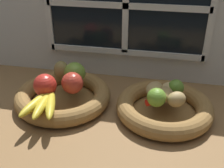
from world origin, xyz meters
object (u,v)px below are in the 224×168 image
at_px(potato_oblong, 154,89).
at_px(banana_bunch_front, 44,103).
at_px(apple_red_right, 72,83).
at_px(potato_small, 177,100).
at_px(fruit_bowl_left, 63,96).
at_px(potato_large, 166,94).
at_px(lime_far, 176,87).
at_px(apple_red_front, 45,85).
at_px(pear_brown, 62,71).
at_px(lime_near, 156,97).
at_px(chili_pepper, 166,98).
at_px(apple_green_back, 75,73).
at_px(potato_back, 172,88).
at_px(fruit_bowl_right, 164,107).

bearing_deg(potato_oblong, banana_bunch_front, -155.92).
xyz_separation_m(apple_red_right, potato_small, (0.36, -0.02, -0.01)).
bearing_deg(fruit_bowl_left, potato_oblong, 5.40).
distance_m(potato_oblong, potato_small, 0.10).
distance_m(potato_large, lime_far, 0.05).
bearing_deg(potato_small, potato_large, 135.00).
relative_size(apple_red_front, potato_small, 1.27).
bearing_deg(pear_brown, potato_oblong, -4.35).
height_order(pear_brown, lime_near, pear_brown).
bearing_deg(potato_large, potato_oblong, 142.13).
xyz_separation_m(apple_red_right, chili_pepper, (0.32, 0.01, -0.03)).
bearing_deg(potato_oblong, fruit_bowl_left, -174.60).
bearing_deg(apple_green_back, potato_oblong, -4.75).
distance_m(potato_back, potato_large, 0.05).
bearing_deg(potato_large, pear_brown, 171.58).
distance_m(fruit_bowl_left, banana_bunch_front, 0.13).
relative_size(apple_red_right, apple_green_back, 0.96).
xyz_separation_m(apple_red_front, banana_bunch_front, (0.02, -0.07, -0.02)).
height_order(pear_brown, lime_far, pear_brown).
bearing_deg(potato_large, chili_pepper, -69.30).
distance_m(fruit_bowl_right, chili_pepper, 0.04).
xyz_separation_m(potato_oblong, potato_large, (0.04, -0.03, 0.00)).
xyz_separation_m(fruit_bowl_left, potato_small, (0.40, -0.04, 0.06)).
xyz_separation_m(fruit_bowl_left, potato_back, (0.39, 0.05, 0.05)).
relative_size(apple_red_front, potato_oblong, 0.97).
bearing_deg(lime_near, potato_small, 6.67).
relative_size(apple_red_front, chili_pepper, 0.53).
xyz_separation_m(banana_bunch_front, potato_large, (0.38, 0.12, 0.01)).
distance_m(fruit_bowl_left, potato_back, 0.40).
bearing_deg(lime_far, chili_pepper, -120.04).
bearing_deg(fruit_bowl_left, apple_red_front, -126.26).
relative_size(pear_brown, banana_bunch_front, 0.44).
relative_size(apple_green_back, banana_bunch_front, 0.43).
distance_m(potato_back, chili_pepper, 0.06).
distance_m(fruit_bowl_right, potato_oblong, 0.07).
distance_m(banana_bunch_front, potato_back, 0.44).
bearing_deg(fruit_bowl_left, chili_pepper, -1.38).
height_order(apple_red_front, potato_back, apple_red_front).
distance_m(potato_large, lime_near, 0.05).
height_order(fruit_bowl_left, apple_red_right, apple_red_right).
height_order(apple_green_back, apple_red_front, same).
bearing_deg(potato_back, potato_oblong, -164.05).
relative_size(fruit_bowl_right, potato_oblong, 4.07).
distance_m(fruit_bowl_left, apple_green_back, 0.10).
bearing_deg(lime_near, apple_red_right, 174.98).
height_order(potato_small, potato_large, potato_small).
height_order(apple_green_back, chili_pepper, apple_green_back).
height_order(banana_bunch_front, potato_small, potato_small).
bearing_deg(potato_large, apple_red_right, -176.92).
relative_size(apple_red_front, lime_near, 1.27).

